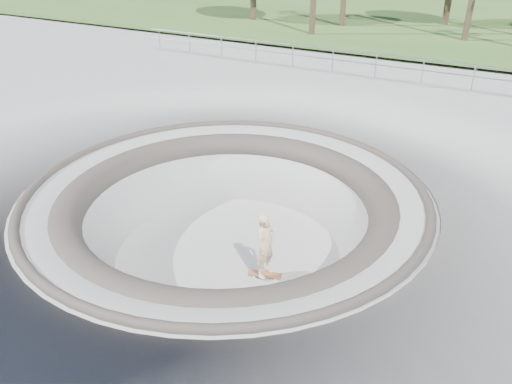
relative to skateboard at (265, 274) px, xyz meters
The scene contains 6 objects.
ground 2.34m from the skateboard, 162.05° to the left, with size 180.00×180.00×0.00m, color #ADACA8.
skate_bowl 1.46m from the skateboard, 162.05° to the left, with size 14.00×14.00×4.10m.
grass_strip 34.54m from the skateboard, 92.31° to the left, with size 180.00×36.00×0.12m.
safety_railing 12.78m from the skateboard, 96.38° to the left, with size 25.00×0.06×1.03m.
skateboard is the anchor object (origin of this frame).
skater 0.88m from the skateboard, 90.00° to the right, with size 0.63×0.41×1.72m, color beige.
Camera 1 is at (6.24, -9.41, 5.89)m, focal length 35.00 mm.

